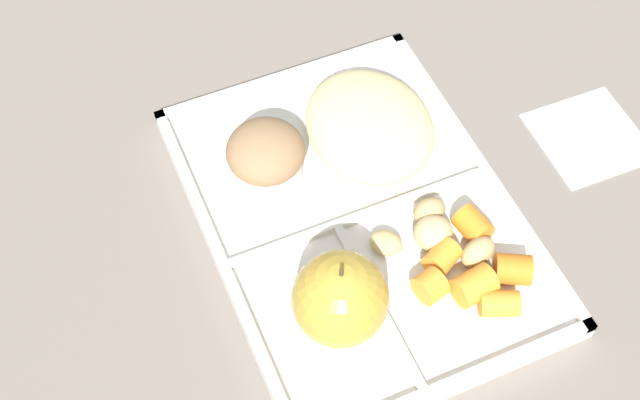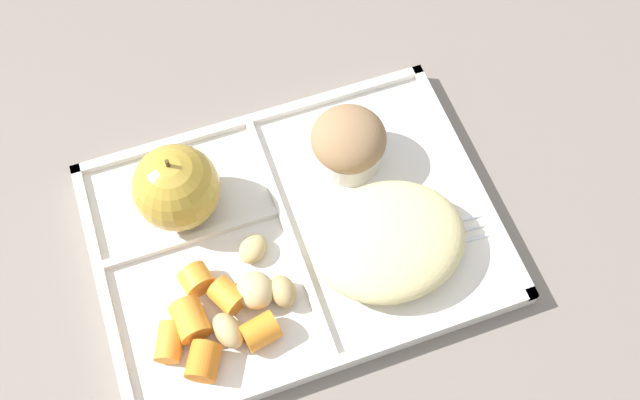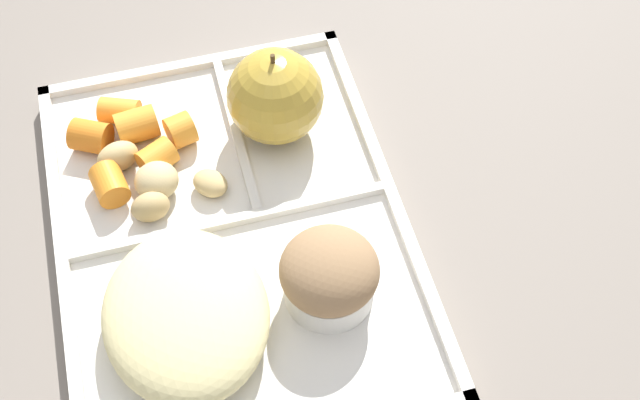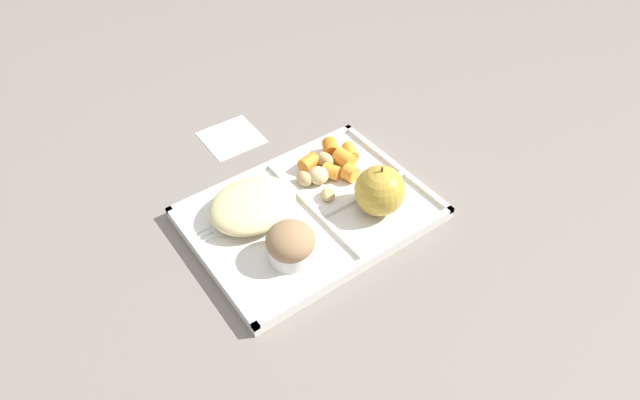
{
  "view_description": "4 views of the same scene",
  "coord_description": "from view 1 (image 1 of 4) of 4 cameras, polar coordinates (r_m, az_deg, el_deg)",
  "views": [
    {
      "loc": [
        -0.38,
        0.2,
        0.67
      ],
      "look_at": [
        0.0,
        0.03,
        0.05
      ],
      "focal_mm": 48.43,
      "sensor_mm": 36.0,
      "label": 1
    },
    {
      "loc": [
        -0.07,
        -0.28,
        0.63
      ],
      "look_at": [
        0.03,
        0.02,
        0.03
      ],
      "focal_mm": 41.42,
      "sensor_mm": 36.0,
      "label": 2
    },
    {
      "loc": [
        0.35,
        -0.02,
        0.56
      ],
      "look_at": [
        0.02,
        0.07,
        0.05
      ],
      "focal_mm": 46.73,
      "sensor_mm": 36.0,
      "label": 3
    },
    {
      "loc": [
        0.34,
        0.49,
        0.63
      ],
      "look_at": [
        -0.02,
        0.0,
        0.03
      ],
      "focal_mm": 30.69,
      "sensor_mm": 36.0,
      "label": 4
    }
  ],
  "objects": [
    {
      "name": "carrot_slice_center",
      "position": [
        0.73,
        7.29,
        -5.67
      ],
      "size": [
        0.03,
        0.03,
        0.03
      ],
      "primitive_type": "cylinder",
      "rotation": [
        0.0,
        1.57,
        4.97
      ],
      "color": "orange",
      "rests_on": "lunch_tray"
    },
    {
      "name": "meatball_center",
      "position": [
        0.81,
        3.18,
        4.04
      ],
      "size": [
        0.04,
        0.04,
        0.04
      ],
      "primitive_type": "sphere",
      "color": "#755B4C",
      "rests_on": "lunch_tray"
    },
    {
      "name": "potato_chunk_large",
      "position": [
        0.76,
        4.37,
        -2.83
      ],
      "size": [
        0.04,
        0.04,
        0.02
      ],
      "primitive_type": "ellipsoid",
      "rotation": [
        0.0,
        0.0,
        0.73
      ],
      "color": "tan",
      "rests_on": "lunch_tray"
    },
    {
      "name": "carrot_slice_small",
      "position": [
        0.74,
        10.15,
        -5.6
      ],
      "size": [
        0.03,
        0.04,
        0.03
      ],
      "primitive_type": "cylinder",
      "rotation": [
        0.0,
        1.57,
        4.83
      ],
      "color": "orange",
      "rests_on": "lunch_tray"
    },
    {
      "name": "carrot_slice_large",
      "position": [
        0.74,
        11.75,
        -6.72
      ],
      "size": [
        0.03,
        0.04,
        0.02
      ],
      "primitive_type": "cylinder",
      "rotation": [
        0.0,
        1.57,
        1.18
      ],
      "color": "orange",
      "rests_on": "lunch_tray"
    },
    {
      "name": "meatball_side",
      "position": [
        0.82,
        3.16,
        4.71
      ],
      "size": [
        0.03,
        0.03,
        0.03
      ],
      "primitive_type": "sphere",
      "color": "brown",
      "rests_on": "lunch_tray"
    },
    {
      "name": "plastic_fork",
      "position": [
        0.85,
        2.47,
        5.73
      ],
      "size": [
        0.15,
        0.03,
        0.0
      ],
      "color": "silver",
      "rests_on": "lunch_tray"
    },
    {
      "name": "potato_chunk_small",
      "position": [
        0.77,
        7.24,
        -0.7
      ],
      "size": [
        0.03,
        0.03,
        0.02
      ],
      "primitive_type": "ellipsoid",
      "rotation": [
        0.0,
        0.0,
        4.81
      ],
      "color": "tan",
      "rests_on": "lunch_tray"
    },
    {
      "name": "green_apple",
      "position": [
        0.69,
        1.36,
        -6.54
      ],
      "size": [
        0.08,
        0.08,
        0.09
      ],
      "color": "#B79333",
      "rests_on": "lunch_tray"
    },
    {
      "name": "lunch_tray",
      "position": [
        0.78,
        2.45,
        -1.24
      ],
      "size": [
        0.37,
        0.27,
        0.02
      ],
      "color": "silver",
      "rests_on": "ground"
    },
    {
      "name": "paper_napkin",
      "position": [
        0.89,
        17.32,
        4.06
      ],
      "size": [
        0.1,
        0.1,
        0.0
      ],
      "primitive_type": "cube",
      "rotation": [
        0.0,
        0.0,
        -0.02
      ],
      "color": "white",
      "rests_on": "ground"
    },
    {
      "name": "bran_muffin",
      "position": [
        0.78,
        -3.6,
        2.92
      ],
      "size": [
        0.07,
        0.07,
        0.06
      ],
      "color": "silver",
      "rests_on": "lunch_tray"
    },
    {
      "name": "meatball_front",
      "position": [
        0.82,
        1.88,
        5.21
      ],
      "size": [
        0.03,
        0.03,
        0.03
      ],
      "primitive_type": "sphere",
      "color": "#755B4C",
      "rests_on": "lunch_tray"
    },
    {
      "name": "carrot_slice_back",
      "position": [
        0.75,
        12.62,
        -4.48
      ],
      "size": [
        0.04,
        0.04,
        0.03
      ],
      "primitive_type": "cylinder",
      "rotation": [
        0.0,
        1.57,
        1.08
      ],
      "color": "orange",
      "rests_on": "lunch_tray"
    },
    {
      "name": "egg_noodle_pile",
      "position": [
        0.81,
        3.29,
        4.95
      ],
      "size": [
        0.14,
        0.12,
        0.04
      ],
      "primitive_type": "ellipsoid",
      "color": "beige",
      "rests_on": "lunch_tray"
    },
    {
      "name": "potato_chunk_wedge",
      "position": [
        0.76,
        10.4,
        -3.41
      ],
      "size": [
        0.03,
        0.04,
        0.03
      ],
      "primitive_type": "ellipsoid",
      "rotation": [
        0.0,
        0.0,
        1.87
      ],
      "color": "tan",
      "rests_on": "lunch_tray"
    },
    {
      "name": "potato_chunk_corner",
      "position": [
        0.76,
        7.48,
        -2.16
      ],
      "size": [
        0.04,
        0.04,
        0.03
      ],
      "primitive_type": "ellipsoid",
      "rotation": [
        0.0,
        0.0,
        3.36
      ],
      "color": "tan",
      "rests_on": "lunch_tray"
    },
    {
      "name": "ground",
      "position": [
        0.79,
        2.42,
        -1.49
      ],
      "size": [
        6.0,
        6.0,
        0.0
      ],
      "primitive_type": "plane",
      "color": "slate"
    },
    {
      "name": "carrot_slice_diagonal",
      "position": [
        0.77,
        10.09,
        -1.66
      ],
      "size": [
        0.03,
        0.03,
        0.03
      ],
      "primitive_type": "cylinder",
      "rotation": [
        0.0,
        1.57,
        0.2
      ],
      "color": "orange",
      "rests_on": "lunch_tray"
    },
    {
      "name": "carrot_slice_near_corner",
      "position": [
        0.75,
        8.06,
        -3.76
      ],
      "size": [
        0.03,
        0.04,
        0.02
      ],
      "primitive_type": "cylinder",
      "rotation": [
        0.0,
        1.57,
        5.19
      ],
      "color": "orange",
      "rests_on": "lunch_tray"
    }
  ]
}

